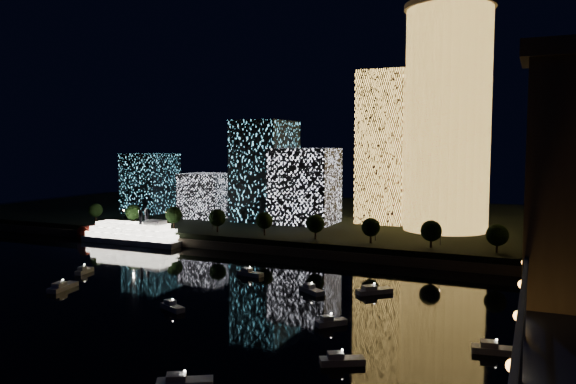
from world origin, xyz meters
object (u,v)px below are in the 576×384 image
tower_cylindrical (447,118)px  tower_rectangular (384,148)px  truss_bridge (562,283)px  riverboat (129,234)px

tower_cylindrical → tower_rectangular: 32.07m
truss_bridge → riverboat: 166.54m
tower_cylindrical → tower_rectangular: tower_cylindrical is taller
tower_cylindrical → riverboat: bearing=-155.4°
tower_rectangular → riverboat: (-84.41, -63.02, -33.37)m
tower_rectangular → riverboat: bearing=-143.3°
tower_cylindrical → tower_rectangular: bearing=157.0°
truss_bridge → riverboat: truss_bridge is taller
tower_rectangular → riverboat: 110.50m
truss_bridge → riverboat: (-148.77, 73.77, -12.68)m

